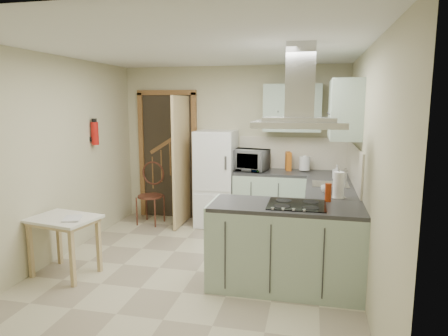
% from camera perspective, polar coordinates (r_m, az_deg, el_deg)
% --- Properties ---
extents(floor, '(4.20, 4.20, 0.00)m').
position_cam_1_polar(floor, '(4.79, -3.94, -14.50)').
color(floor, '#BCB292').
rests_on(floor, ground).
extents(ceiling, '(4.20, 4.20, 0.00)m').
position_cam_1_polar(ceiling, '(4.41, -4.32, 16.70)').
color(ceiling, silver).
rests_on(ceiling, back_wall).
extents(back_wall, '(3.60, 0.00, 3.60)m').
position_cam_1_polar(back_wall, '(6.45, 1.23, 3.29)').
color(back_wall, '#BCB692').
rests_on(back_wall, floor).
extents(left_wall, '(0.00, 4.20, 4.20)m').
position_cam_1_polar(left_wall, '(5.23, -23.36, 1.08)').
color(left_wall, '#BCB692').
rests_on(left_wall, floor).
extents(right_wall, '(0.00, 4.20, 4.20)m').
position_cam_1_polar(right_wall, '(4.28, 19.64, -0.39)').
color(right_wall, '#BCB692').
rests_on(right_wall, floor).
extents(doorway, '(1.10, 0.12, 2.10)m').
position_cam_1_polar(doorway, '(6.75, -8.03, 1.76)').
color(doorway, brown).
rests_on(doorway, floor).
extents(fridge, '(0.60, 0.60, 1.50)m').
position_cam_1_polar(fridge, '(6.28, -1.12, -1.50)').
color(fridge, white).
rests_on(fridge, floor).
extents(counter_back, '(1.08, 0.60, 0.90)m').
position_cam_1_polar(counter_back, '(6.20, 6.66, -4.54)').
color(counter_back, '#9EB2A0').
rests_on(counter_back, floor).
extents(counter_right, '(0.60, 1.95, 0.90)m').
position_cam_1_polar(counter_right, '(5.53, 14.67, -6.53)').
color(counter_right, '#9EB2A0').
rests_on(counter_right, floor).
extents(splashback, '(1.68, 0.02, 0.50)m').
position_cam_1_polar(splashback, '(6.34, 9.75, 2.13)').
color(splashback, beige).
rests_on(splashback, counter_back).
extents(wall_cabinet_back, '(0.85, 0.35, 0.70)m').
position_cam_1_polar(wall_cabinet_back, '(6.12, 9.76, 8.45)').
color(wall_cabinet_back, '#9EB2A0').
rests_on(wall_cabinet_back, back_wall).
extents(wall_cabinet_right, '(0.35, 0.90, 0.70)m').
position_cam_1_polar(wall_cabinet_right, '(5.06, 16.87, 8.01)').
color(wall_cabinet_right, '#9EB2A0').
rests_on(wall_cabinet_right, right_wall).
extents(peninsula, '(1.55, 0.65, 0.90)m').
position_cam_1_polar(peninsula, '(4.28, 8.80, -11.03)').
color(peninsula, '#9EB2A0').
rests_on(peninsula, floor).
extents(hob, '(0.58, 0.50, 0.01)m').
position_cam_1_polar(hob, '(4.14, 10.34, -5.17)').
color(hob, black).
rests_on(hob, peninsula).
extents(extractor_hood, '(0.90, 0.55, 0.10)m').
position_cam_1_polar(extractor_hood, '(4.02, 10.69, 6.14)').
color(extractor_hood, silver).
rests_on(extractor_hood, ceiling).
extents(sink, '(0.45, 0.40, 0.01)m').
position_cam_1_polar(sink, '(5.25, 14.94, -2.26)').
color(sink, silver).
rests_on(sink, counter_right).
extents(fire_extinguisher, '(0.10, 0.10, 0.32)m').
position_cam_1_polar(fire_extinguisher, '(5.92, -17.96, 4.71)').
color(fire_extinguisher, '#B2140F').
rests_on(fire_extinguisher, left_wall).
extents(drop_leaf_table, '(0.80, 0.65, 0.67)m').
position_cam_1_polar(drop_leaf_table, '(4.91, -21.76, -10.32)').
color(drop_leaf_table, tan).
rests_on(drop_leaf_table, floor).
extents(bentwood_chair, '(0.43, 0.43, 0.90)m').
position_cam_1_polar(bentwood_chair, '(6.50, -10.49, -3.99)').
color(bentwood_chair, '#4E281A').
rests_on(bentwood_chair, floor).
extents(microwave, '(0.66, 0.52, 0.32)m').
position_cam_1_polar(microwave, '(6.13, 3.48, 1.17)').
color(microwave, black).
rests_on(microwave, counter_back).
extents(kettle, '(0.20, 0.20, 0.24)m').
position_cam_1_polar(kettle, '(6.16, 11.43, 0.67)').
color(kettle, white).
rests_on(kettle, counter_back).
extents(cereal_box, '(0.11, 0.20, 0.28)m').
position_cam_1_polar(cereal_box, '(6.21, 9.17, 0.98)').
color(cereal_box, '#BF5E16').
rests_on(cereal_box, counter_back).
extents(soap_bottle, '(0.11, 0.11, 0.19)m').
position_cam_1_polar(soap_bottle, '(5.64, 15.80, -0.56)').
color(soap_bottle, '#B0AFBB').
rests_on(soap_bottle, counter_right).
extents(paper_towel, '(0.12, 0.12, 0.30)m').
position_cam_1_polar(paper_towel, '(4.52, 16.04, -2.30)').
color(paper_towel, white).
rests_on(paper_towel, counter_right).
extents(cup, '(0.13, 0.13, 0.09)m').
position_cam_1_polar(cup, '(4.77, 14.38, -2.92)').
color(cup, silver).
rests_on(cup, counter_right).
extents(red_bottle, '(0.08, 0.08, 0.19)m').
position_cam_1_polar(red_bottle, '(4.35, 14.66, -3.40)').
color(red_bottle, '#A1310D').
rests_on(red_bottle, peninsula).
extents(book, '(0.26, 0.29, 0.11)m').
position_cam_1_polar(book, '(4.70, -21.96, -6.24)').
color(book, '#A8384B').
rests_on(book, drop_leaf_table).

